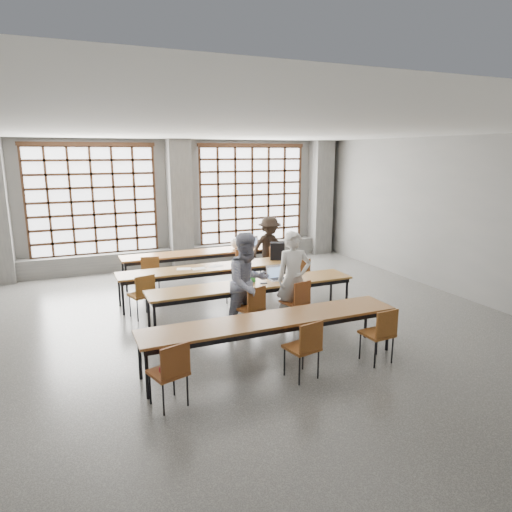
{
  "coord_description": "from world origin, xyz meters",
  "views": [
    {
      "loc": [
        -2.99,
        -7.22,
        3.14
      ],
      "look_at": [
        0.25,
        0.4,
        1.26
      ],
      "focal_mm": 32.0,
      "sensor_mm": 36.0,
      "label": 1
    }
  ],
  "objects_px": {
    "chair_front_right": "(298,299)",
    "phone": "(264,283)",
    "chair_near_left": "(171,368)",
    "desk_row_c": "(253,287)",
    "green_box": "(249,280)",
    "chair_mid_right": "(299,274)",
    "desk_row_a": "(203,254)",
    "red_pouch": "(168,369)",
    "laptop_back": "(252,244)",
    "laptop_front": "(277,276)",
    "desk_row_d": "(272,322)",
    "mouse": "(298,277)",
    "plastic_bag": "(236,243)",
    "chair_back_right": "(272,258)",
    "chair_near_mid": "(305,344)",
    "student_male": "(294,279)",
    "desk_row_b": "(212,270)",
    "backpack": "(277,251)",
    "student_back": "(269,248)",
    "chair_near_right": "(381,330)",
    "chair_back_mid": "(242,262)",
    "chair_back_left": "(151,270)",
    "chair_mid_centre": "(240,280)",
    "student_female": "(248,283)",
    "chair_front_left": "(252,305)",
    "chair_mid_left": "(143,292)"
  },
  "relations": [
    {
      "from": "chair_mid_left",
      "to": "phone",
      "type": "xyz_separation_m",
      "value": [
        2.09,
        -1.01,
        0.2
      ]
    },
    {
      "from": "chair_mid_centre",
      "to": "chair_front_right",
      "type": "xyz_separation_m",
      "value": [
        0.53,
        -1.53,
        0.0
      ]
    },
    {
      "from": "chair_back_mid",
      "to": "chair_mid_centre",
      "type": "bearing_deg",
      "value": -112.4
    },
    {
      "from": "red_pouch",
      "to": "chair_near_mid",
      "type": "bearing_deg",
      "value": -2.33
    },
    {
      "from": "green_box",
      "to": "backpack",
      "type": "distance_m",
      "value": 2.01
    },
    {
      "from": "chair_back_left",
      "to": "phone",
      "type": "distance_m",
      "value": 3.07
    },
    {
      "from": "mouse",
      "to": "plastic_bag",
      "type": "bearing_deg",
      "value": 92.01
    },
    {
      "from": "student_female",
      "to": "mouse",
      "type": "height_order",
      "value": "student_female"
    },
    {
      "from": "chair_front_right",
      "to": "chair_near_left",
      "type": "distance_m",
      "value": 3.3
    },
    {
      "from": "chair_near_mid",
      "to": "chair_mid_left",
      "type": "bearing_deg",
      "value": 116.47
    },
    {
      "from": "chair_back_right",
      "to": "green_box",
      "type": "distance_m",
      "value": 2.9
    },
    {
      "from": "desk_row_d",
      "to": "desk_row_c",
      "type": "bearing_deg",
      "value": 76.23
    },
    {
      "from": "desk_row_b",
      "to": "chair_mid_right",
      "type": "relative_size",
      "value": 4.55
    },
    {
      "from": "chair_back_right",
      "to": "chair_near_right",
      "type": "height_order",
      "value": "same"
    },
    {
      "from": "desk_row_b",
      "to": "laptop_back",
      "type": "xyz_separation_m",
      "value": [
        1.63,
        1.68,
        0.13
      ]
    },
    {
      "from": "chair_back_left",
      "to": "student_male",
      "type": "xyz_separation_m",
      "value": [
        2.08,
        -2.98,
        0.34
      ]
    },
    {
      "from": "chair_back_right",
      "to": "chair_near_mid",
      "type": "bearing_deg",
      "value": -109.99
    },
    {
      "from": "green_box",
      "to": "student_female",
      "type": "bearing_deg",
      "value": -113.32
    },
    {
      "from": "desk_row_a",
      "to": "student_male",
      "type": "bearing_deg",
      "value": -79.6
    },
    {
      "from": "desk_row_d",
      "to": "desk_row_b",
      "type": "bearing_deg",
      "value": 88.0
    },
    {
      "from": "desk_row_b",
      "to": "chair_back_right",
      "type": "distance_m",
      "value": 2.12
    },
    {
      "from": "desk_row_a",
      "to": "chair_front_right",
      "type": "xyz_separation_m",
      "value": [
        0.68,
        -3.73,
        -0.13
      ]
    },
    {
      "from": "chair_back_left",
      "to": "student_female",
      "type": "height_order",
      "value": "student_female"
    },
    {
      "from": "desk_row_a",
      "to": "red_pouch",
      "type": "bearing_deg",
      "value": -110.84
    },
    {
      "from": "green_box",
      "to": "red_pouch",
      "type": "xyz_separation_m",
      "value": [
        -2.1,
        -2.46,
        -0.28
      ]
    },
    {
      "from": "laptop_front",
      "to": "desk_row_d",
      "type": "bearing_deg",
      "value": -117.16
    },
    {
      "from": "laptop_back",
      "to": "red_pouch",
      "type": "height_order",
      "value": "laptop_back"
    },
    {
      "from": "chair_back_mid",
      "to": "chair_near_left",
      "type": "bearing_deg",
      "value": -120.13
    },
    {
      "from": "chair_near_left",
      "to": "desk_row_c",
      "type": "bearing_deg",
      "value": 49.12
    },
    {
      "from": "chair_back_left",
      "to": "chair_front_right",
      "type": "xyz_separation_m",
      "value": [
        2.1,
        -3.1,
        0.0
      ]
    },
    {
      "from": "desk_row_a",
      "to": "student_back",
      "type": "bearing_deg",
      "value": -17.35
    },
    {
      "from": "chair_front_left",
      "to": "chair_mid_left",
      "type": "bearing_deg",
      "value": 136.82
    },
    {
      "from": "laptop_front",
      "to": "mouse",
      "type": "xyz_separation_m",
      "value": [
        0.4,
        -0.13,
        -0.04
      ]
    },
    {
      "from": "chair_front_right",
      "to": "laptop_front",
      "type": "bearing_deg",
      "value": 95.8
    },
    {
      "from": "chair_mid_right",
      "to": "laptop_back",
      "type": "relative_size",
      "value": 2.1
    },
    {
      "from": "student_female",
      "to": "backpack",
      "type": "distance_m",
      "value": 2.61
    },
    {
      "from": "chair_near_left",
      "to": "student_female",
      "type": "xyz_separation_m",
      "value": [
        1.83,
        1.96,
        0.36
      ]
    },
    {
      "from": "chair_front_right",
      "to": "student_male",
      "type": "height_order",
      "value": "student_male"
    },
    {
      "from": "chair_front_right",
      "to": "phone",
      "type": "height_order",
      "value": "chair_front_right"
    },
    {
      "from": "desk_row_b",
      "to": "plastic_bag",
      "type": "height_order",
      "value": "plastic_bag"
    },
    {
      "from": "chair_back_right",
      "to": "student_male",
      "type": "xyz_separation_m",
      "value": [
        -0.96,
        -2.98,
        0.34
      ]
    },
    {
      "from": "green_box",
      "to": "chair_mid_right",
      "type": "bearing_deg",
      "value": 28.27
    },
    {
      "from": "desk_row_b",
      "to": "phone",
      "type": "bearing_deg",
      "value": -72.61
    },
    {
      "from": "desk_row_c",
      "to": "chair_near_left",
      "type": "bearing_deg",
      "value": -130.88
    },
    {
      "from": "chair_mid_right",
      "to": "backpack",
      "type": "xyz_separation_m",
      "value": [
        -0.22,
        0.68,
        0.39
      ]
    },
    {
      "from": "laptop_back",
      "to": "phone",
      "type": "xyz_separation_m",
      "value": [
        -1.12,
        -3.31,
        -0.05
      ]
    },
    {
      "from": "chair_mid_left",
      "to": "laptop_front",
      "type": "xyz_separation_m",
      "value": [
        2.46,
        -0.8,
        0.25
      ]
    },
    {
      "from": "chair_near_left",
      "to": "student_back",
      "type": "relative_size",
      "value": 0.56
    },
    {
      "from": "desk_row_a",
      "to": "phone",
      "type": "height_order",
      "value": "phone"
    },
    {
      "from": "desk_row_a",
      "to": "phone",
      "type": "distance_m",
      "value": 3.21
    }
  ]
}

